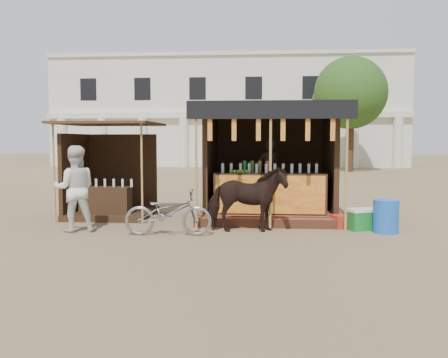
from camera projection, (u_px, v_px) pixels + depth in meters
name	position (u px, v px, depth m)	size (l,w,h in m)	color
ground	(217.00, 244.00, 9.29)	(120.00, 120.00, 0.00)	#846B4C
main_stall	(270.00, 177.00, 12.47)	(3.60, 3.61, 2.78)	brown
secondary_stall	(106.00, 183.00, 12.71)	(2.40, 2.40, 2.38)	#352213
cow	(247.00, 199.00, 10.50)	(0.75, 1.65, 1.40)	black
motorbike	(168.00, 213.00, 10.15)	(0.62, 1.78, 0.93)	gray
bystander	(75.00, 189.00, 10.55)	(0.89, 0.69, 1.83)	silver
blue_barrel	(386.00, 216.00, 10.44)	(0.53, 0.53, 0.69)	blue
red_crate	(341.00, 221.00, 11.05)	(0.35, 0.44, 0.28)	#AF291D
cooler	(362.00, 219.00, 10.80)	(0.76, 0.64, 0.46)	#1A772C
background_building	(229.00, 114.00, 38.90)	(26.00, 7.45, 8.18)	silver
tree	(347.00, 96.00, 30.44)	(4.50, 4.40, 7.00)	#382314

